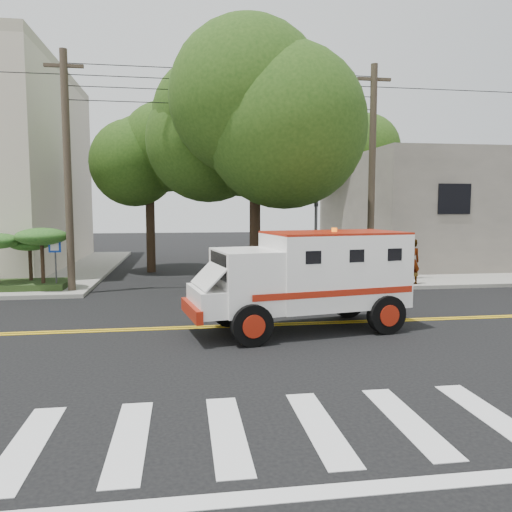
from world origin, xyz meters
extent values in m
plane|color=black|center=(0.00, 0.00, 0.00)|extent=(100.00, 100.00, 0.00)
cube|color=gray|center=(13.50, 13.50, 0.07)|extent=(17.00, 17.00, 0.15)
cube|color=#6A635B|center=(15.00, 14.00, 3.15)|extent=(14.00, 12.00, 6.00)
cylinder|color=#382D23|center=(-5.60, 6.00, 4.50)|extent=(0.28, 0.28, 9.00)
cylinder|color=#382D23|center=(6.30, 6.20, 4.50)|extent=(0.28, 0.28, 9.00)
cylinder|color=black|center=(1.50, 6.50, 3.50)|extent=(0.44, 0.44, 7.00)
sphere|color=#1E3E10|center=(1.50, 6.50, 7.00)|extent=(5.32, 5.32, 5.32)
sphere|color=#1E3E10|center=(2.64, 5.74, 7.57)|extent=(4.56, 4.56, 4.56)
cylinder|color=black|center=(-3.00, 12.00, 2.80)|extent=(0.44, 0.44, 5.60)
sphere|color=#1E3E10|center=(-3.00, 12.00, 5.60)|extent=(3.92, 3.92, 3.92)
sphere|color=#1E3E10|center=(-2.16, 11.44, 6.02)|extent=(3.36, 3.36, 3.36)
cylinder|color=black|center=(8.50, 16.00, 2.97)|extent=(0.44, 0.44, 5.95)
sphere|color=#1E3E10|center=(8.50, 16.00, 5.95)|extent=(4.20, 4.20, 4.20)
sphere|color=#1E3E10|center=(9.40, 15.40, 6.40)|extent=(3.60, 3.60, 3.60)
cylinder|color=#3F3F42|center=(3.80, 5.60, 1.80)|extent=(0.12, 0.12, 3.60)
imported|color=#3F3F42|center=(3.80, 5.60, 3.15)|extent=(0.15, 0.18, 0.90)
cylinder|color=#3F3F42|center=(-6.20, 6.20, 1.00)|extent=(0.06, 0.06, 2.00)
cube|color=#0C33A5|center=(-6.20, 6.14, 1.80)|extent=(0.45, 0.03, 0.45)
cube|color=#1E3314|center=(-7.50, 6.80, 0.27)|extent=(3.20, 2.00, 0.24)
cylinder|color=black|center=(-7.40, 7.20, 1.07)|extent=(0.14, 0.14, 1.36)
ellipsoid|color=#144415|center=(-7.40, 7.20, 1.83)|extent=(1.55, 1.55, 0.54)
cylinder|color=black|center=(-6.70, 6.30, 1.23)|extent=(0.14, 0.14, 1.68)
ellipsoid|color=#144415|center=(-6.70, 6.30, 2.17)|extent=(1.91, 1.91, 0.66)
cube|color=white|center=(2.64, -0.55, 1.61)|extent=(3.91, 2.72, 1.94)
cube|color=white|center=(0.19, -0.98, 1.43)|extent=(1.81, 2.25, 1.57)
cube|color=black|center=(-0.52, -1.11, 1.84)|extent=(0.33, 1.55, 0.65)
cube|color=white|center=(-0.76, -1.15, 0.97)|extent=(1.14, 1.96, 0.65)
cube|color=#9F1D0C|center=(-1.22, -1.23, 0.74)|extent=(0.51, 1.98, 0.32)
cube|color=#9F1D0C|center=(2.64, -0.55, 2.61)|extent=(3.91, 2.72, 0.06)
cylinder|color=black|center=(0.19, -2.03, 0.51)|extent=(1.05, 0.47, 1.01)
cylinder|color=black|center=(-0.17, 0.00, 0.51)|extent=(1.05, 0.47, 1.01)
cylinder|color=black|center=(3.82, -1.38, 0.51)|extent=(1.05, 0.47, 1.01)
cylinder|color=black|center=(3.46, 0.65, 0.51)|extent=(1.05, 0.47, 1.01)
imported|color=gray|center=(7.82, 5.50, 1.07)|extent=(0.69, 0.46, 1.85)
imported|color=gray|center=(10.37, 9.42, 0.92)|extent=(0.82, 0.69, 1.53)
camera|label=1|loc=(-1.41, -13.52, 3.32)|focal=35.00mm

